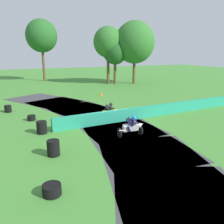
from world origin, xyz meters
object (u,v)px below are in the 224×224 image
tire_stack_near (52,190)px  tire_stack_mid_b (42,127)px  motorcycle_chase_yellow (110,112)px  motorcycle_lead_white (132,126)px  tire_stack_far (31,118)px  tire_stack_extra_a (8,109)px  tire_stack_mid_a (53,148)px  traffic_cone (101,94)px

tire_stack_near → tire_stack_mid_b: bearing=84.1°
motorcycle_chase_yellow → motorcycle_lead_white: bearing=-93.0°
motorcycle_chase_yellow → tire_stack_far: 5.94m
motorcycle_lead_white → motorcycle_chase_yellow: motorcycle_chase_yellow is taller
motorcycle_lead_white → tire_stack_far: motorcycle_lead_white is taller
tire_stack_extra_a → tire_stack_mid_b: bearing=-75.1°
motorcycle_lead_white → tire_stack_far: (-5.17, 6.21, -0.45)m
motorcycle_lead_white → tire_stack_mid_a: 4.95m
motorcycle_chase_yellow → traffic_cone: size_ratio=3.82×
tire_stack_mid_a → tire_stack_far: size_ratio=1.33×
tire_stack_near → tire_stack_extra_a: (-1.08, 13.65, 0.10)m
motorcycle_chase_yellow → tire_stack_mid_a: (-5.09, -4.39, -0.26)m
tire_stack_mid_b → tire_stack_near: bearing=-95.9°
motorcycle_lead_white → tire_stack_far: bearing=129.8°
motorcycle_chase_yellow → tire_stack_near: bearing=-127.0°
motorcycle_chase_yellow → tire_stack_far: bearing=155.0°
motorcycle_chase_yellow → tire_stack_mid_a: 6.73m
tire_stack_mid_b → motorcycle_chase_yellow: bearing=8.9°
tire_stack_mid_a → tire_stack_mid_b: same height
tire_stack_near → traffic_cone: (9.06, 17.29, 0.02)m
motorcycle_lead_white → traffic_cone: bearing=75.5°
tire_stack_far → tire_stack_mid_a: bearing=-87.7°
motorcycle_chase_yellow → tire_stack_extra_a: size_ratio=2.80×
tire_stack_mid_b → tire_stack_extra_a: tire_stack_mid_b is taller
motorcycle_lead_white → tire_stack_extra_a: motorcycle_lead_white is taller
traffic_cone → tire_stack_mid_a: bearing=-120.8°
tire_stack_mid_a → tire_stack_far: tire_stack_mid_a is taller
tire_stack_mid_a → tire_stack_extra_a: (-1.81, 10.33, -0.10)m
motorcycle_lead_white → tire_stack_mid_a: size_ratio=2.12×
tire_stack_mid_a → traffic_cone: bearing=59.2°
tire_stack_far → tire_stack_extra_a: size_ratio=1.00×
tire_stack_near → tire_stack_extra_a: size_ratio=1.16×
tire_stack_near → tire_stack_mid_a: 3.40m
tire_stack_near → traffic_cone: 19.52m
tire_stack_extra_a → tire_stack_far: bearing=-66.0°
motorcycle_chase_yellow → tire_stack_extra_a: motorcycle_chase_yellow is taller
tire_stack_mid_a → tire_stack_mid_b: (-0.02, 3.59, -0.00)m
tire_stack_mid_a → motorcycle_chase_yellow: bearing=40.8°
motorcycle_chase_yellow → tire_stack_mid_a: bearing=-139.2°
motorcycle_lead_white → traffic_cone: 13.72m
motorcycle_lead_white → motorcycle_chase_yellow: size_ratio=1.01×
motorcycle_lead_white → tire_stack_near: bearing=-144.5°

